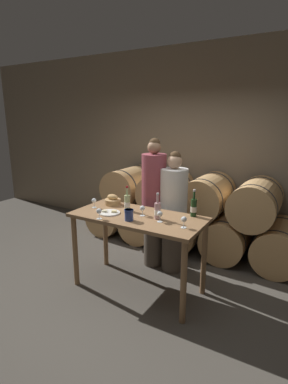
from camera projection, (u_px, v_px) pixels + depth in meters
name	position (u px, v px, depth m)	size (l,w,h in m)	color
ground_plane	(138.00, 288.00, 3.71)	(10.00, 10.00, 0.00)	#4C473F
stone_wall_back	(201.00, 145.00, 5.03)	(10.00, 0.12, 3.20)	#7F705B
barrel_stack	(185.00, 212.00, 4.80)	(3.46, 0.92, 1.22)	tan
tasting_table	(138.00, 227.00, 3.51)	(1.56, 0.73, 0.95)	olive
person_left	(154.00, 203.00, 4.11)	(0.33, 0.33, 1.80)	#4C4238
person_right	(173.00, 212.00, 3.99)	(0.36, 0.36, 1.64)	#4C4238
wine_bottle_red	(194.00, 207.00, 3.43)	(0.07, 0.07, 0.32)	#193819
wine_bottle_white	(127.00, 203.00, 3.63)	(0.07, 0.07, 0.31)	#ADBC7F
wine_bottle_rose	(158.00, 210.00, 3.34)	(0.07, 0.07, 0.30)	#BC8E93
blue_crock	(129.00, 215.00, 3.30)	(0.10, 0.10, 0.13)	navy
bread_basket	(113.00, 201.00, 3.89)	(0.21, 0.21, 0.14)	tan
cheese_plate	(109.00, 213.00, 3.55)	(0.26, 0.26, 0.04)	white
wine_glass_far_left	(94.00, 201.00, 3.75)	(0.06, 0.06, 0.12)	white
wine_glass_left	(99.00, 212.00, 3.34)	(0.06, 0.06, 0.12)	white
wine_glass_center	(142.00, 209.00, 3.45)	(0.06, 0.06, 0.12)	white
wine_glass_right	(160.00, 214.00, 3.25)	(0.06, 0.06, 0.12)	white
wine_glass_far_right	(184.00, 220.00, 3.07)	(0.06, 0.06, 0.12)	white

